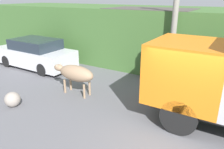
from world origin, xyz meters
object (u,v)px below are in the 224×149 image
(pedestrian_on_hill, at_px, (145,61))
(utility_pole, at_px, (175,17))
(roadside_rock, at_px, (12,99))
(brown_cow, at_px, (75,73))
(parked_suv, at_px, (35,54))

(pedestrian_on_hill, distance_m, utility_pole, 2.44)
(utility_pole, xyz_separation_m, roadside_rock, (-4.22, -5.13, -2.74))
(brown_cow, xyz_separation_m, utility_pole, (2.95, 3.05, 2.12))
(parked_suv, bearing_deg, utility_pole, 10.92)
(parked_suv, relative_size, utility_pole, 0.81)
(pedestrian_on_hill, distance_m, roadside_rock, 5.94)
(pedestrian_on_hill, bearing_deg, roadside_rock, 47.56)
(pedestrian_on_hill, relative_size, utility_pole, 0.28)
(utility_pole, height_order, roadside_rock, utility_pole)
(parked_suv, bearing_deg, roadside_rock, -51.20)
(pedestrian_on_hill, bearing_deg, brown_cow, 48.09)
(parked_suv, distance_m, utility_pole, 7.70)
(pedestrian_on_hill, bearing_deg, utility_pole, 170.23)
(pedestrian_on_hill, height_order, utility_pole, utility_pole)
(brown_cow, xyz_separation_m, pedestrian_on_hill, (1.74, 3.01, 0.01))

